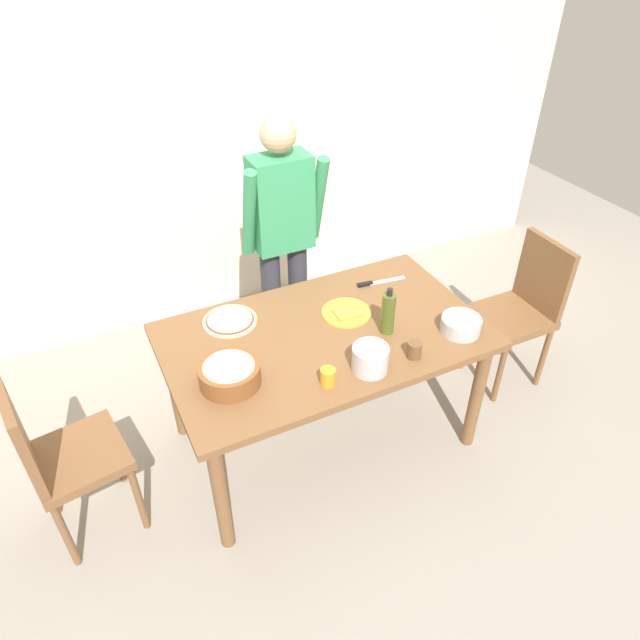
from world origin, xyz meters
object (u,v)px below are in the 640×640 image
Objects in this scene: chair_wooden_right at (523,305)px; dining_table at (324,347)px; plate_with_slice at (347,313)px; olive_oil_bottle at (388,313)px; chair_wooden_left at (59,454)px; cup_orange at (328,377)px; cup_small_brown at (414,350)px; steel_pot at (370,358)px; popcorn_bowl at (229,372)px; pizza_raw_on_board at (230,321)px; chef_knife at (375,283)px; person_cook at (283,233)px; mixing_bowl_steel at (461,325)px.

dining_table is at bearing 178.40° from chair_wooden_right.
olive_oil_bottle is at bearing -62.87° from plate_with_slice.
chair_wooden_left is at bearing 179.31° from chair_wooden_right.
dining_table is 1.68× the size of chair_wooden_left.
cup_orange reaches higher than dining_table.
dining_table is 0.48m from cup_small_brown.
chair_wooden_left reaches higher than steel_pot.
steel_pot is at bearing -18.11° from popcorn_bowl.
cup_small_brown reaches higher than dining_table.
popcorn_bowl is 1.61× the size of steel_pot.
cup_orange is (-0.22, -0.00, -0.02)m from steel_pot.
plate_with_slice is (0.57, -0.20, -0.00)m from pizza_raw_on_board.
pizza_raw_on_board is (-1.72, 0.34, 0.23)m from chair_wooden_right.
pizza_raw_on_board is at bearing 148.34° from olive_oil_bottle.
chair_wooden_left is 1.52m from plate_with_slice.
cup_small_brown reaches higher than plate_with_slice.
person_cook is at bearing 126.95° from chef_knife.
cup_small_brown reaches higher than chef_knife.
chair_wooden_left is 1.98m from mixing_bowl_steel.
popcorn_bowl is at bearing -179.20° from olive_oil_bottle.
chair_wooden_left is 0.84m from popcorn_bowl.
chef_knife is (0.86, -0.02, -0.00)m from pizza_raw_on_board.
cup_orange and cup_small_brown have the same top height.
mixing_bowl_steel reaches higher than dining_table.
plate_with_slice is 0.54m from cup_orange.
dining_table is at bearing 155.22° from mixing_bowl_steel.
dining_table is 0.99× the size of person_cook.
cup_orange is 1.00× the size of cup_small_brown.
steel_pot is at bearing -136.39° from olive_oil_bottle.
cup_small_brown is (1.62, -0.34, 0.26)m from chair_wooden_left.
olive_oil_bottle is 0.49m from cup_orange.
chair_wooden_right is 1.17m from plate_with_slice.
steel_pot reaches higher than plate_with_slice.
olive_oil_bottle is 0.24m from cup_small_brown.
olive_oil_bottle reaches higher than pizza_raw_on_board.
person_cook is 8.10× the size of mixing_bowl_steel.
chef_knife is at bearing 159.80° from chair_wooden_right.
olive_oil_bottle is at bearing 0.80° from popcorn_bowl.
chair_wooden_right is 1.09m from olive_oil_bottle.
mixing_bowl_steel is 0.32m from cup_small_brown.
chef_knife is at bearing 105.64° from mixing_bowl_steel.
pizza_raw_on_board is (-0.39, 0.30, 0.10)m from dining_table.
pizza_raw_on_board is 0.46m from popcorn_bowl.
plate_with_slice is 1.02× the size of olive_oil_bottle.
dining_table is 0.37m from steel_pot.
mixing_bowl_steel is (1.94, -0.28, 0.26)m from chair_wooden_left.
person_cook is 1.13m from cup_orange.
popcorn_bowl is 3.29× the size of cup_small_brown.
pizza_raw_on_board is 0.86m from chef_knife.
chair_wooden_left is 2.64m from chair_wooden_right.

